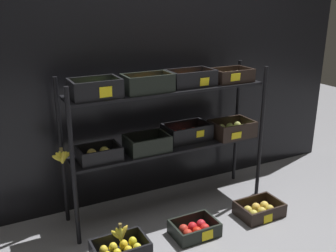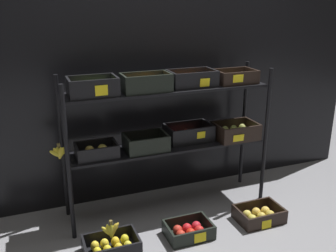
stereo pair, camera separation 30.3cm
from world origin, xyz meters
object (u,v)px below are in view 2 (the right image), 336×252
(display_rack, at_px, (169,117))
(crate_ground_apple_gold, at_px, (259,215))
(crate_ground_lemon, at_px, (111,247))
(banana_bunch_loose, at_px, (111,230))
(crate_ground_apple_red, at_px, (189,231))

(display_rack, bearing_deg, crate_ground_apple_gold, -37.65)
(crate_ground_lemon, relative_size, banana_bunch_loose, 2.60)
(banana_bunch_loose, bearing_deg, crate_ground_apple_red, -1.69)
(crate_ground_apple_red, xyz_separation_m, banana_bunch_loose, (-0.57, 0.02, 0.13))
(crate_ground_lemon, bearing_deg, display_rack, 35.87)
(crate_ground_apple_red, relative_size, crate_ground_apple_gold, 0.94)
(crate_ground_apple_gold, distance_m, banana_bunch_loose, 1.19)
(crate_ground_lemon, bearing_deg, crate_ground_apple_gold, -0.98)
(display_rack, xyz_separation_m, crate_ground_lemon, (-0.60, -0.43, -0.75))
(crate_ground_lemon, height_order, crate_ground_apple_red, crate_ground_lemon)
(display_rack, relative_size, crate_ground_apple_red, 5.17)
(display_rack, distance_m, crate_ground_lemon, 1.05)
(display_rack, relative_size, crate_ground_lemon, 4.60)
(banana_bunch_loose, bearing_deg, display_rack, 36.03)
(crate_ground_lemon, xyz_separation_m, banana_bunch_loose, (0.00, 0.00, 0.13))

